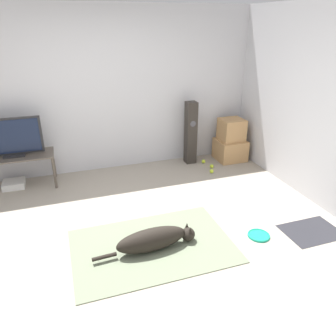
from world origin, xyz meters
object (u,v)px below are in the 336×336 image
dog (154,239)px  tv (11,138)px  cardboard_box_upper (232,130)px  tv_stand (15,160)px  floor_speaker (191,133)px  game_console (14,184)px  frisbee (259,235)px  tennis_ball_loose_on_carpet (212,166)px  cardboard_box_lower (230,150)px  tennis_ball_near_speaker (203,161)px  tennis_ball_by_boxes (212,171)px

dog → tv: (-1.49, 2.08, 0.65)m
cardboard_box_upper → tv_stand: (-3.52, 0.03, -0.11)m
floor_speaker → game_console: 2.92m
frisbee → cardboard_box_upper: bearing=69.8°
frisbee → floor_speaker: 2.37m
frisbee → tennis_ball_loose_on_carpet: 1.97m
dog → frisbee: size_ratio=4.53×
cardboard_box_lower → tennis_ball_loose_on_carpet: cardboard_box_lower is taller
floor_speaker → tennis_ball_near_speaker: bearing=-31.1°
tennis_ball_near_speaker → cardboard_box_lower: bearing=1.9°
cardboard_box_upper → floor_speaker: size_ratio=0.37×
tv → tennis_ball_near_speaker: tv is taller
cardboard_box_upper → tv_stand: bearing=179.6°
tennis_ball_near_speaker → tennis_ball_loose_on_carpet: size_ratio=1.00×
tennis_ball_loose_on_carpet → tv_stand: bearing=174.4°
cardboard_box_lower → floor_speaker: floor_speaker is taller
frisbee → tv_stand: 3.54m
frisbee → tv_stand: size_ratio=0.24×
cardboard_box_lower → floor_speaker: size_ratio=0.46×
floor_speaker → tv: floor_speaker is taller
dog → tennis_ball_loose_on_carpet: (1.55, 1.78, -0.10)m
cardboard_box_upper → floor_speaker: (-0.74, 0.10, -0.01)m
dog → tennis_ball_near_speaker: 2.52m
cardboard_box_upper → tennis_ball_near_speaker: bearing=-176.9°
tennis_ball_near_speaker → floor_speaker: bearing=148.9°
floor_speaker → cardboard_box_lower: bearing=-8.3°
tennis_ball_loose_on_carpet → game_console: game_console is taller
tennis_ball_by_boxes → tv: bearing=170.7°
cardboard_box_upper → floor_speaker: bearing=172.5°
cardboard_box_lower → dog: bearing=-134.8°
cardboard_box_upper → game_console: bearing=179.2°
tennis_ball_by_boxes → tennis_ball_loose_on_carpet: 0.20m
tv_stand → tv: bearing=90.0°
cardboard_box_lower → tennis_ball_near_speaker: (-0.53, -0.02, -0.15)m
cardboard_box_upper → tennis_ball_by_boxes: cardboard_box_upper is taller
cardboard_box_upper → game_console: cardboard_box_upper is taller
cardboard_box_lower → tennis_ball_by_boxes: size_ratio=7.48×
frisbee → cardboard_box_upper: 2.42m
dog → game_console: dog is taller
floor_speaker → tennis_ball_loose_on_carpet: bearing=-55.4°
frisbee → tv_stand: bearing=140.4°
frisbee → cardboard_box_lower: (0.81, 2.20, 0.17)m
frisbee → game_console: bearing=141.0°
cardboard_box_lower → tv_stand: (-3.52, 0.04, 0.26)m
floor_speaker → tv: 2.80m
tennis_ball_loose_on_carpet → dog: bearing=-131.0°
cardboard_box_lower → game_console: 3.62m
frisbee → game_console: size_ratio=0.83×
tv → tennis_ball_near_speaker: size_ratio=12.80×
cardboard_box_lower → tv: (-3.52, 0.04, 0.60)m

